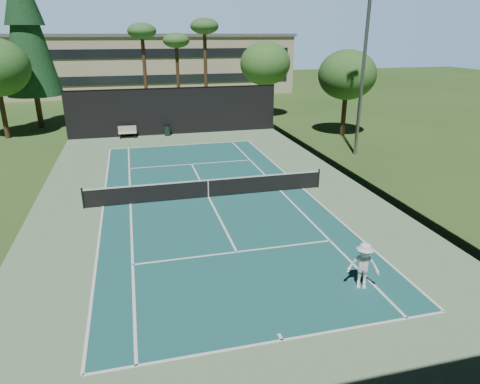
# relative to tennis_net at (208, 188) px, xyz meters

# --- Properties ---
(ground) EXTENTS (160.00, 160.00, 0.00)m
(ground) POSITION_rel_tennis_net_xyz_m (0.00, 0.00, -0.56)
(ground) COLOR #2F511E
(ground) RESTS_ON ground
(apron_slab) EXTENTS (18.00, 32.00, 0.01)m
(apron_slab) POSITION_rel_tennis_net_xyz_m (0.00, 0.00, -0.55)
(apron_slab) COLOR #698D63
(apron_slab) RESTS_ON ground
(court_surface) EXTENTS (10.97, 23.77, 0.01)m
(court_surface) POSITION_rel_tennis_net_xyz_m (0.00, 0.00, -0.55)
(court_surface) COLOR #1B5957
(court_surface) RESTS_ON ground
(court_lines) EXTENTS (11.07, 23.87, 0.01)m
(court_lines) POSITION_rel_tennis_net_xyz_m (0.00, 0.00, -0.54)
(court_lines) COLOR white
(court_lines) RESTS_ON ground
(tennis_net) EXTENTS (12.90, 0.10, 1.10)m
(tennis_net) POSITION_rel_tennis_net_xyz_m (0.00, 0.00, 0.00)
(tennis_net) COLOR black
(tennis_net) RESTS_ON ground
(fence) EXTENTS (18.04, 32.05, 4.03)m
(fence) POSITION_rel_tennis_net_xyz_m (0.00, 0.06, 1.45)
(fence) COLOR black
(fence) RESTS_ON ground
(player) EXTENTS (1.28, 1.04, 1.72)m
(player) POSITION_rel_tennis_net_xyz_m (3.61, -9.94, 0.30)
(player) COLOR white
(player) RESTS_ON ground
(tennis_ball_b) EXTENTS (0.08, 0.08, 0.08)m
(tennis_ball_b) POSITION_rel_tennis_net_xyz_m (-2.53, 1.61, -0.52)
(tennis_ball_b) COLOR #D5EE36
(tennis_ball_b) RESTS_ON ground
(tennis_ball_c) EXTENTS (0.06, 0.06, 0.06)m
(tennis_ball_c) POSITION_rel_tennis_net_xyz_m (2.58, 3.67, -0.53)
(tennis_ball_c) COLOR #C7DB31
(tennis_ball_c) RESTS_ON ground
(tennis_ball_d) EXTENTS (0.06, 0.06, 0.06)m
(tennis_ball_d) POSITION_rel_tennis_net_xyz_m (-5.64, 2.89, -0.53)
(tennis_ball_d) COLOR #BBD02F
(tennis_ball_d) RESTS_ON ground
(park_bench) EXTENTS (1.50, 0.45, 1.02)m
(park_bench) POSITION_rel_tennis_net_xyz_m (-4.13, 15.48, -0.01)
(park_bench) COLOR beige
(park_bench) RESTS_ON ground
(trash_bin) EXTENTS (0.56, 0.56, 0.95)m
(trash_bin) POSITION_rel_tennis_net_xyz_m (-0.77, 15.53, -0.08)
(trash_bin) COLOR black
(trash_bin) RESTS_ON ground
(pine_tree) EXTENTS (4.80, 4.80, 15.00)m
(pine_tree) POSITION_rel_tennis_net_xyz_m (-12.00, 22.00, 9.00)
(pine_tree) COLOR #48351F
(pine_tree) RESTS_ON ground
(palm_a) EXTENTS (2.80, 2.80, 9.32)m
(palm_a) POSITION_rel_tennis_net_xyz_m (-2.00, 24.00, 7.63)
(palm_a) COLOR #482E1F
(palm_a) RESTS_ON ground
(palm_b) EXTENTS (2.80, 2.80, 8.42)m
(palm_b) POSITION_rel_tennis_net_xyz_m (1.50, 26.00, 6.80)
(palm_b) COLOR #402E1B
(palm_b) RESTS_ON ground
(palm_c) EXTENTS (2.80, 2.80, 9.77)m
(palm_c) POSITION_rel_tennis_net_xyz_m (4.00, 23.00, 8.05)
(palm_c) COLOR #422F1C
(palm_c) RESTS_ON ground
(decid_tree_a) EXTENTS (5.12, 5.12, 7.62)m
(decid_tree_a) POSITION_rel_tennis_net_xyz_m (10.00, 22.00, 4.86)
(decid_tree_a) COLOR #412F1C
(decid_tree_a) RESTS_ON ground
(decid_tree_b) EXTENTS (4.80, 4.80, 7.14)m
(decid_tree_b) POSITION_rel_tennis_net_xyz_m (14.00, 12.00, 4.52)
(decid_tree_b) COLOR #4B3220
(decid_tree_b) RESTS_ON ground
(campus_building) EXTENTS (40.50, 12.50, 8.30)m
(campus_building) POSITION_rel_tennis_net_xyz_m (0.00, 45.98, 3.65)
(campus_building) COLOR #B6A58D
(campus_building) RESTS_ON ground
(light_pole) EXTENTS (0.90, 0.25, 12.22)m
(light_pole) POSITION_rel_tennis_net_xyz_m (12.00, 6.00, 5.90)
(light_pole) COLOR gray
(light_pole) RESTS_ON ground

